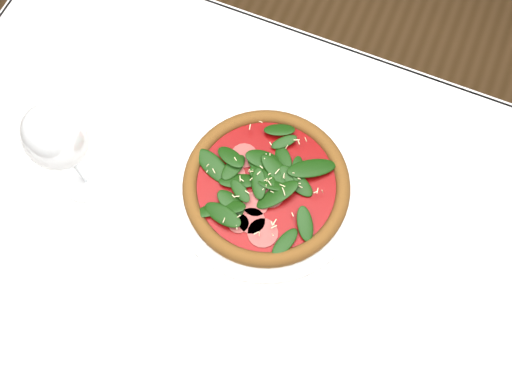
% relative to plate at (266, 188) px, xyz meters
% --- Properties ---
extents(ground, '(6.00, 6.00, 0.00)m').
position_rel_plate_xyz_m(ground, '(-0.01, -0.08, -0.76)').
color(ground, brown).
rests_on(ground, ground).
extents(dining_table, '(1.21, 0.81, 0.75)m').
position_rel_plate_xyz_m(dining_table, '(-0.01, -0.08, -0.11)').
color(dining_table, silver).
rests_on(dining_table, ground).
extents(plate, '(0.32, 0.32, 0.01)m').
position_rel_plate_xyz_m(plate, '(0.00, 0.00, 0.00)').
color(plate, silver).
rests_on(plate, dining_table).
extents(pizza, '(0.30, 0.30, 0.04)m').
position_rel_plate_xyz_m(pizza, '(-0.00, 0.00, 0.02)').
color(pizza, olive).
rests_on(pizza, plate).
extents(wine_glass, '(0.09, 0.09, 0.23)m').
position_rel_plate_xyz_m(wine_glass, '(-0.29, -0.10, 0.15)').
color(wine_glass, silver).
rests_on(wine_glass, dining_table).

